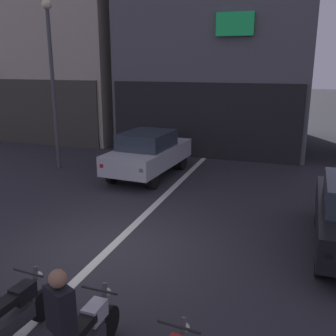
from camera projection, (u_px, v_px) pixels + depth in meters
ground_plane at (110, 249)px, 8.51m from camera, size 120.00×120.00×0.00m
lane_centre_line at (185, 176)px, 14.00m from camera, size 0.20×18.00×0.01m
building_corner_left at (49, 13)px, 21.65m from camera, size 10.08×7.56×13.47m
car_silver_crossing_near at (149, 152)px, 13.79m from camera, size 2.05×4.22×1.64m
street_lamp at (52, 68)px, 14.19m from camera, size 0.36×0.36×6.15m
motorcycle_black_row_left_mid at (15, 314)px, 5.56m from camera, size 0.55×1.67×0.98m
motorcycle_silver_row_centre at (88, 336)px, 5.12m from camera, size 0.55×1.67×0.98m
person_by_motorcycles at (62, 331)px, 4.63m from camera, size 0.42×0.35×1.67m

